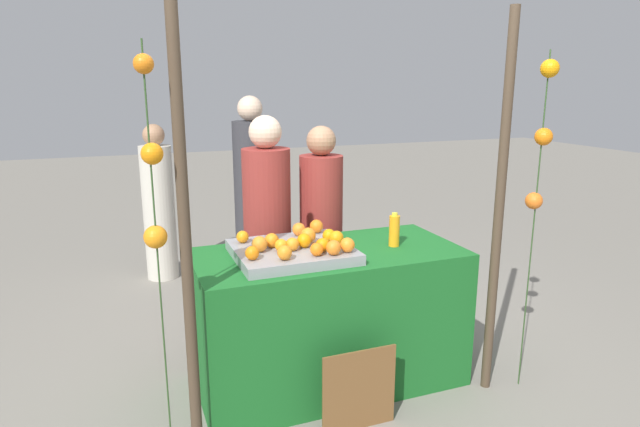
% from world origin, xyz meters
% --- Properties ---
extents(ground_plane, '(24.00, 24.00, 0.00)m').
position_xyz_m(ground_plane, '(0.00, 0.00, 0.00)').
color(ground_plane, gray).
extents(stall_counter, '(1.61, 0.76, 0.85)m').
position_xyz_m(stall_counter, '(0.00, 0.00, 0.43)').
color(stall_counter, '#196023').
rests_on(stall_counter, ground_plane).
extents(orange_tray, '(0.66, 0.59, 0.06)m').
position_xyz_m(orange_tray, '(-0.24, -0.02, 0.88)').
color(orange_tray, gray).
rests_on(orange_tray, stall_counter).
extents(orange_0, '(0.08, 0.08, 0.08)m').
position_xyz_m(orange_0, '(0.02, -0.07, 0.95)').
color(orange_0, orange).
rests_on(orange_0, orange_tray).
extents(orange_1, '(0.07, 0.07, 0.07)m').
position_xyz_m(orange_1, '(-0.16, -0.22, 0.95)').
color(orange_1, orange).
rests_on(orange_1, orange_tray).
extents(orange_2, '(0.08, 0.08, 0.08)m').
position_xyz_m(orange_2, '(-0.13, 0.19, 0.95)').
color(orange_2, orange).
rests_on(orange_2, orange_tray).
extents(orange_3, '(0.07, 0.07, 0.07)m').
position_xyz_m(orange_3, '(-0.32, -0.08, 0.95)').
color(orange_3, orange).
rests_on(orange_3, orange_tray).
extents(orange_4, '(0.08, 0.08, 0.08)m').
position_xyz_m(orange_4, '(-0.35, -0.23, 0.95)').
color(orange_4, orange).
rests_on(orange_4, orange_tray).
extents(orange_5, '(0.08, 0.08, 0.08)m').
position_xyz_m(orange_5, '(-0.10, -0.16, 0.95)').
color(orange_5, orange).
rests_on(orange_5, orange_tray).
extents(orange_6, '(0.08, 0.08, 0.08)m').
position_xyz_m(orange_6, '(-0.51, -0.17, 0.95)').
color(orange_6, orange).
rests_on(orange_6, orange_tray).
extents(orange_7, '(0.09, 0.09, 0.09)m').
position_xyz_m(orange_7, '(-0.12, 0.03, 0.96)').
color(orange_7, orange).
rests_on(orange_7, orange_tray).
extents(orange_8, '(0.08, 0.08, 0.08)m').
position_xyz_m(orange_8, '(-0.07, -0.24, 0.95)').
color(orange_8, orange).
rests_on(orange_8, orange_tray).
extents(orange_9, '(0.09, 0.09, 0.09)m').
position_xyz_m(orange_9, '(-0.44, -0.04, 0.96)').
color(orange_9, orange).
rests_on(orange_9, orange_tray).
extents(orange_10, '(0.08, 0.08, 0.08)m').
position_xyz_m(orange_10, '(-0.35, 0.01, 0.95)').
color(orange_10, orange).
rests_on(orange_10, orange_tray).
extents(orange_11, '(0.07, 0.07, 0.07)m').
position_xyz_m(orange_11, '(-0.49, 0.17, 0.95)').
color(orange_11, orange).
rests_on(orange_11, orange_tray).
extents(orange_12, '(0.08, 0.08, 0.08)m').
position_xyz_m(orange_12, '(-0.26, -0.09, 0.95)').
color(orange_12, orange).
rests_on(orange_12, orange_tray).
extents(orange_13, '(0.08, 0.08, 0.08)m').
position_xyz_m(orange_13, '(-0.00, -0.00, 0.95)').
color(orange_13, orange).
rests_on(orange_13, orange_tray).
extents(orange_14, '(0.08, 0.08, 0.08)m').
position_xyz_m(orange_14, '(0.02, -0.22, 0.95)').
color(orange_14, orange).
rests_on(orange_14, orange_tray).
extents(orange_15, '(0.08, 0.08, 0.08)m').
position_xyz_m(orange_15, '(-0.00, 0.21, 0.95)').
color(orange_15, orange).
rests_on(orange_15, orange_tray).
extents(orange_16, '(0.08, 0.08, 0.08)m').
position_xyz_m(orange_16, '(-0.18, -0.05, 0.95)').
color(orange_16, orange).
rests_on(orange_16, orange_tray).
extents(juice_bottle, '(0.07, 0.07, 0.21)m').
position_xyz_m(juice_bottle, '(0.42, -0.04, 0.95)').
color(juice_bottle, orange).
rests_on(juice_bottle, stall_counter).
extents(chalkboard_sign, '(0.42, 0.03, 0.47)m').
position_xyz_m(chalkboard_sign, '(-0.03, -0.52, 0.23)').
color(chalkboard_sign, brown).
rests_on(chalkboard_sign, ground_plane).
extents(vendor_left, '(0.33, 0.33, 1.63)m').
position_xyz_m(vendor_left, '(-0.21, 0.61, 0.76)').
color(vendor_left, maroon).
rests_on(vendor_left, ground_plane).
extents(vendor_right, '(0.31, 0.31, 1.55)m').
position_xyz_m(vendor_right, '(0.20, 0.66, 0.72)').
color(vendor_right, maroon).
rests_on(vendor_right, ground_plane).
extents(crowd_person_0, '(0.34, 0.34, 1.72)m').
position_xyz_m(crowd_person_0, '(0.05, 2.08, 0.80)').
color(crowd_person_0, '#333338').
rests_on(crowd_person_0, ground_plane).
extents(crowd_person_1, '(0.29, 0.29, 1.47)m').
position_xyz_m(crowd_person_1, '(-0.80, 2.30, 0.68)').
color(crowd_person_1, beige).
rests_on(crowd_person_1, ground_plane).
extents(canopy_post_left, '(0.06, 0.06, 2.24)m').
position_xyz_m(canopy_post_left, '(-0.88, -0.42, 1.12)').
color(canopy_post_left, '#473828').
rests_on(canopy_post_left, ground_plane).
extents(canopy_post_right, '(0.06, 0.06, 2.24)m').
position_xyz_m(canopy_post_right, '(0.88, -0.42, 1.12)').
color(canopy_post_right, '#473828').
rests_on(canopy_post_right, ground_plane).
extents(garland_strand_left, '(0.11, 0.11, 2.01)m').
position_xyz_m(garland_strand_left, '(-1.01, -0.47, 1.44)').
color(garland_strand_left, '#2D4C23').
rests_on(garland_strand_left, ground_plane).
extents(garland_strand_right, '(0.11, 0.12, 2.01)m').
position_xyz_m(garland_strand_right, '(1.09, -0.48, 1.52)').
color(garland_strand_right, '#2D4C23').
rests_on(garland_strand_right, ground_plane).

